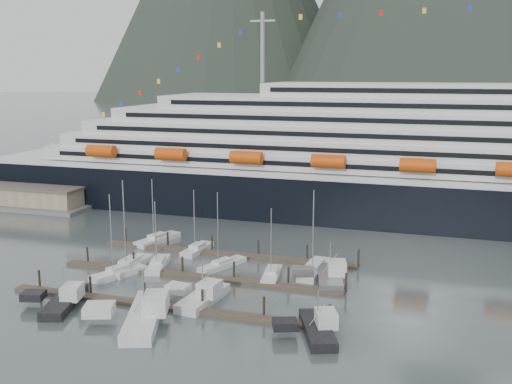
% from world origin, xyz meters
% --- Properties ---
extents(ground, '(1600.00, 1600.00, 0.00)m').
position_xyz_m(ground, '(0.00, 0.00, 0.00)').
color(ground, '#4F5C5D').
rests_on(ground, ground).
extents(cruise_ship, '(210.00, 30.40, 50.30)m').
position_xyz_m(cruise_ship, '(30.03, 54.94, 12.04)').
color(cruise_ship, black).
rests_on(cruise_ship, ground).
extents(warehouse, '(46.00, 20.00, 5.80)m').
position_xyz_m(warehouse, '(-72.00, 42.00, 2.25)').
color(warehouse, '#595956').
rests_on(warehouse, ground).
extents(dock_near, '(48.18, 2.28, 3.20)m').
position_xyz_m(dock_near, '(-4.93, -9.95, 0.31)').
color(dock_near, '#403629').
rests_on(dock_near, ground).
extents(dock_mid, '(48.18, 2.28, 3.20)m').
position_xyz_m(dock_mid, '(-4.93, 3.05, 0.31)').
color(dock_mid, '#403629').
rests_on(dock_mid, ground).
extents(dock_far, '(48.18, 2.28, 3.20)m').
position_xyz_m(dock_far, '(-4.93, 16.05, 0.31)').
color(dock_far, '#403629').
rests_on(dock_far, ground).
extents(sailboat_a, '(6.54, 9.78, 14.32)m').
position_xyz_m(sailboat_a, '(-17.54, -0.18, 0.44)').
color(sailboat_a, '#BABABA').
rests_on(sailboat_a, ground).
extents(sailboat_b, '(3.07, 11.51, 15.96)m').
position_xyz_m(sailboat_b, '(-17.65, 3.82, 0.45)').
color(sailboat_b, '#BABABA').
rests_on(sailboat_b, ground).
extents(sailboat_c, '(4.92, 9.75, 12.13)m').
position_xyz_m(sailboat_c, '(-13.45, 5.99, 0.41)').
color(sailboat_c, '#BABABA').
rests_on(sailboat_c, ground).
extents(sailboat_d, '(6.05, 9.96, 13.56)m').
position_xyz_m(sailboat_d, '(-3.02, 9.38, 0.40)').
color(sailboat_d, '#BABABA').
rests_on(sailboat_d, ground).
extents(sailboat_e, '(5.62, 10.95, 13.19)m').
position_xyz_m(sailboat_e, '(-20.64, 19.99, 0.42)').
color(sailboat_e, '#BABABA').
rests_on(sailboat_e, ground).
extents(sailboat_f, '(3.25, 9.04, 12.32)m').
position_xyz_m(sailboat_f, '(-10.65, 16.28, 0.41)').
color(sailboat_f, '#BABABA').
rests_on(sailboat_f, ground).
extents(sailboat_g, '(3.36, 11.69, 14.65)m').
position_xyz_m(sailboat_g, '(12.48, 11.58, 0.44)').
color(sailboat_g, '#BABABA').
rests_on(sailboat_g, ground).
extents(sailboat_h, '(3.65, 8.76, 12.15)m').
position_xyz_m(sailboat_h, '(6.49, 6.85, 0.41)').
color(sailboat_h, '#BABABA').
rests_on(sailboat_h, ground).
extents(trawler_a, '(9.28, 12.20, 6.43)m').
position_xyz_m(trawler_a, '(-18.46, -13.51, 0.84)').
color(trawler_a, black).
rests_on(trawler_a, ground).
extents(trawler_b, '(8.49, 11.12, 7.04)m').
position_xyz_m(trawler_b, '(-0.08, -6.39, 0.90)').
color(trawler_b, '#BABABA').
rests_on(trawler_b, ground).
extents(trawler_c, '(12.49, 16.10, 8.03)m').
position_xyz_m(trawler_c, '(-4.99, -15.06, 0.99)').
color(trawler_c, '#BABABA').
rests_on(trawler_c, ground).
extents(trawler_d, '(9.29, 11.37, 6.48)m').
position_xyz_m(trawler_d, '(17.88, -11.85, 0.85)').
color(trawler_d, black).
rests_on(trawler_d, ground).
extents(trawler_e, '(9.18, 11.68, 7.24)m').
position_xyz_m(trawler_e, '(15.66, 7.84, 0.92)').
color(trawler_e, gray).
rests_on(trawler_e, ground).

